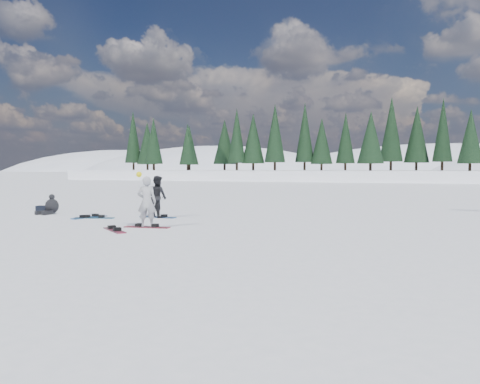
{
  "coord_description": "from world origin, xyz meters",
  "views": [
    {
      "loc": [
        6.6,
        -14.29,
        1.93
      ],
      "look_at": [
        1.33,
        0.68,
        1.1
      ],
      "focal_mm": 35.0,
      "sensor_mm": 36.0,
      "label": 1
    }
  ],
  "objects_px": {
    "snowboarder_woman": "(147,202)",
    "snowboarder_man": "(158,197)",
    "snowboard_loose_b": "(114,230)",
    "snowboard_loose_c": "(94,218)",
    "snowboard_loose_a": "(89,217)",
    "seated_rider": "(51,206)",
    "gear_bag": "(42,209)"
  },
  "relations": [
    {
      "from": "snowboarder_man",
      "to": "seated_rider",
      "type": "relative_size",
      "value": 1.62
    },
    {
      "from": "snowboarder_woman",
      "to": "seated_rider",
      "type": "distance_m",
      "value": 6.7
    },
    {
      "from": "snowboard_loose_c",
      "to": "snowboard_loose_a",
      "type": "bearing_deg",
      "value": 144.24
    },
    {
      "from": "seated_rider",
      "to": "gear_bag",
      "type": "bearing_deg",
      "value": 166.69
    },
    {
      "from": "snowboarder_man",
      "to": "snowboard_loose_a",
      "type": "xyz_separation_m",
      "value": [
        -2.45,
        -0.96,
        -0.79
      ]
    },
    {
      "from": "snowboarder_man",
      "to": "snowboard_loose_a",
      "type": "height_order",
      "value": "snowboarder_man"
    },
    {
      "from": "snowboard_loose_a",
      "to": "snowboard_loose_b",
      "type": "distance_m",
      "value": 4.18
    },
    {
      "from": "snowboarder_woman",
      "to": "snowboard_loose_a",
      "type": "bearing_deg",
      "value": -45.68
    },
    {
      "from": "snowboard_loose_a",
      "to": "snowboard_loose_c",
      "type": "xyz_separation_m",
      "value": [
        0.31,
        -0.11,
        0.0
      ]
    },
    {
      "from": "snowboard_loose_b",
      "to": "snowboard_loose_c",
      "type": "height_order",
      "value": "same"
    },
    {
      "from": "seated_rider",
      "to": "snowboard_loose_b",
      "type": "relative_size",
      "value": 0.67
    },
    {
      "from": "gear_bag",
      "to": "snowboard_loose_c",
      "type": "bearing_deg",
      "value": -18.06
    },
    {
      "from": "snowboarder_woman",
      "to": "snowboard_loose_a",
      "type": "height_order",
      "value": "snowboarder_woman"
    },
    {
      "from": "seated_rider",
      "to": "gear_bag",
      "type": "relative_size",
      "value": 2.22
    },
    {
      "from": "snowboard_loose_b",
      "to": "snowboard_loose_c",
      "type": "distance_m",
      "value": 3.88
    },
    {
      "from": "gear_bag",
      "to": "snowboard_loose_a",
      "type": "relative_size",
      "value": 0.3
    },
    {
      "from": "snowboarder_man",
      "to": "snowboard_loose_b",
      "type": "height_order",
      "value": "snowboarder_man"
    },
    {
      "from": "snowboarder_man",
      "to": "snowboard_loose_c",
      "type": "distance_m",
      "value": 2.51
    },
    {
      "from": "snowboard_loose_c",
      "to": "snowboarder_man",
      "type": "bearing_deg",
      "value": 10.65
    },
    {
      "from": "snowboarder_woman",
      "to": "snowboarder_man",
      "type": "relative_size",
      "value": 1.11
    },
    {
      "from": "gear_bag",
      "to": "seated_rider",
      "type": "bearing_deg",
      "value": -19.85
    },
    {
      "from": "gear_bag",
      "to": "snowboard_loose_c",
      "type": "xyz_separation_m",
      "value": [
        3.51,
        -1.15,
        -0.14
      ]
    },
    {
      "from": "snowboard_loose_b",
      "to": "seated_rider",
      "type": "bearing_deg",
      "value": -173.8
    },
    {
      "from": "snowboard_loose_b",
      "to": "gear_bag",
      "type": "bearing_deg",
      "value": -172.49
    },
    {
      "from": "snowboarder_man",
      "to": "snowboard_loose_a",
      "type": "bearing_deg",
      "value": 47.51
    },
    {
      "from": "snowboarder_woman",
      "to": "snowboarder_man",
      "type": "height_order",
      "value": "snowboarder_woman"
    },
    {
      "from": "gear_bag",
      "to": "snowboard_loose_b",
      "type": "height_order",
      "value": "gear_bag"
    },
    {
      "from": "snowboard_loose_b",
      "to": "snowboard_loose_c",
      "type": "bearing_deg",
      "value": 174.58
    },
    {
      "from": "snowboarder_woman",
      "to": "snowboard_loose_b",
      "type": "relative_size",
      "value": 1.2
    },
    {
      "from": "seated_rider",
      "to": "snowboard_loose_c",
      "type": "xyz_separation_m",
      "value": [
        2.81,
        -0.89,
        -0.3
      ]
    },
    {
      "from": "snowboarder_woman",
      "to": "snowboard_loose_a",
      "type": "xyz_separation_m",
      "value": [
        -3.64,
        1.87,
        -0.83
      ]
    },
    {
      "from": "snowboard_loose_a",
      "to": "snowboard_loose_c",
      "type": "relative_size",
      "value": 1.0
    }
  ]
}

